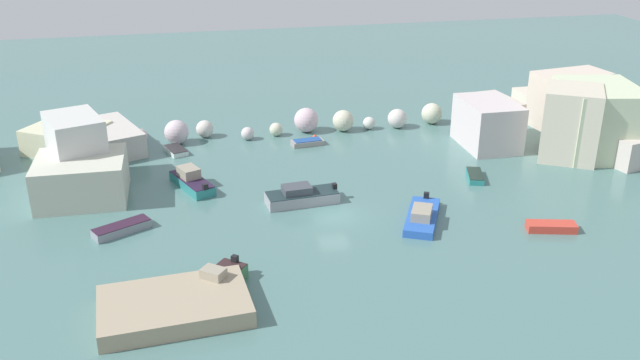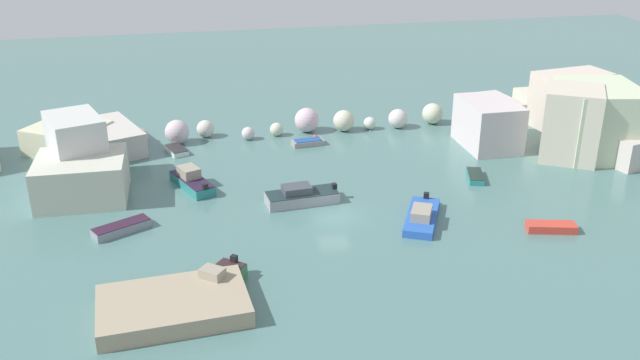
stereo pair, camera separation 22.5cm
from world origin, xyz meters
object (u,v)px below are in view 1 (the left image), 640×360
Objects in this scene: moored_boat_6 at (551,227)px; moored_boat_9 at (422,216)px; moored_boat_3 at (475,176)px; moored_boat_8 at (176,150)px; moored_boat_1 at (191,181)px; channel_buoy at (315,137)px; moored_boat_4 at (122,228)px; moored_boat_7 at (301,196)px; moored_boat_5 at (476,147)px; stone_dock at (174,306)px; moored_boat_0 at (307,142)px; moored_boat_2 at (218,281)px.

moored_boat_9 is (-9.30, 3.68, 0.15)m from moored_boat_6.
moored_boat_3 is 1.03× the size of moored_boat_8.
moored_boat_1 is 1.50× the size of moored_boat_6.
moored_boat_4 is (-19.13, -17.66, 0.11)m from channel_buoy.
moored_boat_7 reaches higher than moored_boat_8.
moored_boat_7 is (-4.49, -15.41, 0.38)m from channel_buoy.
moored_boat_5 is 30.42m from moored_boat_8.
stone_dock is at bearing -45.44° from moored_boat_5.
moored_boat_1 is 28.98m from moored_boat_5.
moored_boat_0 reaches higher than moored_boat_5.
moored_boat_6 is (13.56, -24.64, 0.08)m from channel_buoy.
moored_boat_6 is (1.49, -10.87, 0.04)m from moored_boat_3.
stone_dock is 31.66m from moored_boat_0.
moored_boat_7 is 10.36m from moored_boat_9.
moored_boat_5 is at bearing 99.21° from moored_boat_6.
moored_boat_9 is at bearing 24.33° from stone_dock.
moored_boat_8 is 0.49× the size of moored_boat_9.
moored_boat_2 is (2.94, 2.36, 0.06)m from stone_dock.
stone_dock is 29.48m from moored_boat_6.
moored_boat_0 is at bearing -111.93° from moored_boat_8.
moored_boat_7 is (10.96, 14.46, 0.04)m from stone_dock.
moored_boat_2 is 14.51m from moored_boat_7.
moored_boat_7 is at bearing -164.32° from moored_boat_8.
moored_boat_1 is 0.96× the size of moored_boat_7.
moored_boat_6 is 10.01m from moored_boat_9.
moored_boat_7 reaches higher than moored_boat_4.
stone_dock is at bearing -154.85° from moored_boat_6.
moored_boat_3 is at bearing 159.54° from moored_boat_4.
moored_boat_1 is at bearing -80.53° from moored_boat_3.
moored_boat_4 is 14.82m from moored_boat_7.
moored_boat_9 is at bearing 142.97° from moored_boat_7.
moored_boat_9 is (23.39, -3.29, 0.12)m from moored_boat_4.
moored_boat_6 is at bearing -140.74° from moored_boat_1.
stone_dock is 28.91m from moored_boat_8.
moored_boat_5 is 21.73m from moored_boat_7.
moored_boat_6 is 0.58× the size of moored_boat_9.
stone_dock is 3.77m from moored_boat_2.
moored_boat_9 is at bearing 99.90° from moored_boat_0.
moored_boat_4 is at bearing -65.14° from moored_boat_3.
moored_boat_8 is at bearing -110.36° from moored_boat_9.
moored_boat_3 is at bearing 30.33° from stone_dock.
moored_boat_5 is (28.77, 3.46, -0.40)m from moored_boat_1.
channel_buoy is (15.45, 29.86, -0.35)m from stone_dock.
moored_boat_1 is at bearing 167.91° from moored_boat_8.
moored_boat_4 is (-6.63, 9.85, -0.29)m from moored_boat_2.
moored_boat_8 is at bearing -8.50° from moored_boat_0.
moored_boat_8 is (-10.03, 14.44, -0.36)m from moored_boat_7.
moored_boat_9 is (19.71, 8.91, -0.11)m from stone_dock.
moored_boat_7 is at bearing -58.57° from moored_boat_5.
moored_boat_8 is at bearing -136.87° from moored_boat_2.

